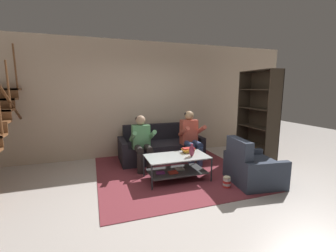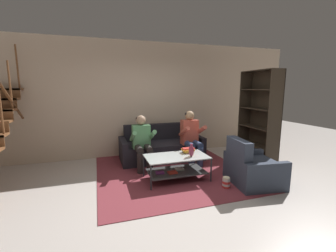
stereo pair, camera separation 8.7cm
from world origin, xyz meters
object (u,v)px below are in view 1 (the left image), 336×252
couch (160,148)px  person_seated_right (191,135)px  armchair (252,169)px  vase (192,151)px  person_seated_left (142,140)px  popcorn_tub (227,182)px  coffee_table (177,164)px  bookshelf (257,127)px  book_stack (188,150)px

couch → person_seated_right: bearing=-42.7°
armchair → vase: bearing=154.0°
person_seated_left → vase: (0.75, -0.90, -0.06)m
popcorn_tub → coffee_table: bearing=139.3°
couch → bookshelf: bearing=-24.0°
armchair → couch: bearing=121.5°
book_stack → armchair: bearing=-37.4°
person_seated_left → couch: bearing=43.0°
person_seated_left → coffee_table: bearing=-58.3°
coffee_table → popcorn_tub: size_ratio=5.57×
bookshelf → popcorn_tub: bookshelf is taller
bookshelf → popcorn_tub: (-1.45, -1.02, -0.73)m
couch → popcorn_tub: size_ratio=9.40×
vase → popcorn_tub: (0.45, -0.51, -0.48)m
person_seated_right → person_seated_left: bearing=-179.7°
armchair → popcorn_tub: (-0.54, -0.02, -0.17)m
couch → bookshelf: 2.34m
coffee_table → bookshelf: 2.26m
person_seated_right → vase: bearing=-113.4°
couch → armchair: armchair is taller
couch → person_seated_left: size_ratio=1.71×
coffee_table → vase: vase is taller
person_seated_right → popcorn_tub: bearing=-87.5°
couch → person_seated_right: person_seated_right is taller
bookshelf → popcorn_tub: 1.91m
person_seated_left → person_seated_right: 1.15m
coffee_table → bookshelf: (2.16, 0.40, 0.52)m
person_seated_left → armchair: (1.75, -1.39, -0.36)m
person_seated_right → book_stack: bearing=-118.2°
coffee_table → vase: 0.39m
coffee_table → armchair: 1.39m
bookshelf → book_stack: bearing=-171.9°
coffee_table → armchair: size_ratio=1.18×
vase → popcorn_tub: bearing=-48.2°
bookshelf → person_seated_right: bearing=165.3°
couch → book_stack: (0.22, -1.19, 0.24)m
vase → person_seated_left: bearing=129.8°
popcorn_tub → vase: bearing=131.8°
armchair → person_seated_right: bearing=113.5°
person_seated_left → person_seated_right: bearing=0.3°
vase → coffee_table: bearing=157.3°
person_seated_left → bookshelf: (2.65, -0.39, 0.20)m
couch → person_seated_right: size_ratio=1.63×
bookshelf → armchair: 1.46m
person_seated_right → book_stack: (-0.35, -0.66, -0.15)m
couch → book_stack: 1.23m
person_seated_right → book_stack: 0.76m
vase → book_stack: size_ratio=0.93×
person_seated_left → popcorn_tub: 1.93m
vase → popcorn_tub: size_ratio=1.14×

